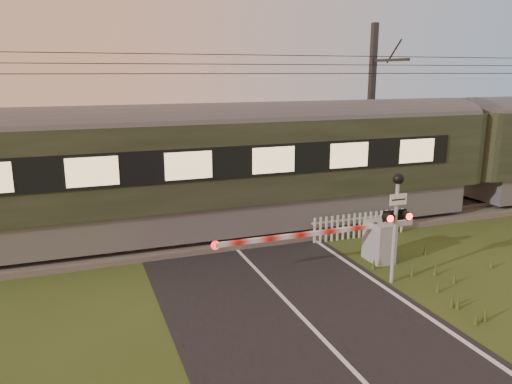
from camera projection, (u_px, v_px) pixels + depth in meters
name	position (u px, v px, depth m)	size (l,w,h in m)	color
ground	(303.00, 319.00, 11.52)	(160.00, 160.00, 0.00)	#2F4219
road	(308.00, 323.00, 11.31)	(6.00, 140.00, 0.03)	black
track_bed	(222.00, 233.00, 17.43)	(140.00, 3.40, 0.39)	#47423D
overhead_wires	(220.00, 67.00, 16.10)	(120.00, 0.62, 0.62)	black
train	(460.00, 152.00, 20.30)	(45.41, 3.13, 4.24)	slate
boom_gate	(373.00, 240.00, 14.84)	(6.30, 0.93, 1.24)	gray
crossing_signal	(396.00, 208.00, 13.05)	(0.77, 0.34, 3.02)	gray
picket_fence	(360.00, 225.00, 17.08)	(3.65, 0.07, 0.88)	silver
catenary_mast	(371.00, 112.00, 21.02)	(0.24, 2.47, 7.51)	#2D2D30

